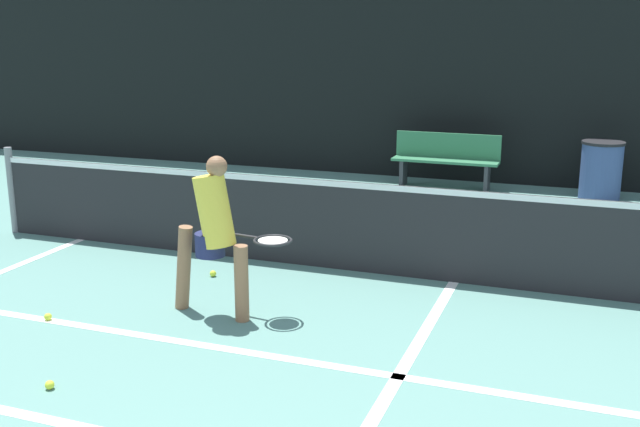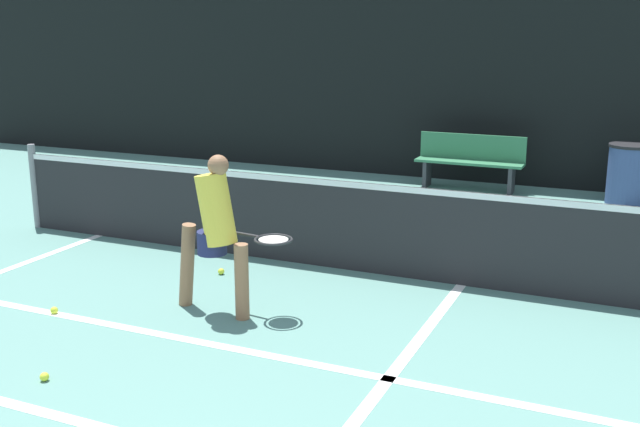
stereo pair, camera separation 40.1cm
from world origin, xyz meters
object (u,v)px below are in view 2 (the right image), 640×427
at_px(player_practicing, 216,228).
at_px(trash_bin, 629,174).
at_px(courtside_bench, 470,160).
at_px(parked_car, 424,122).

relative_size(player_practicing, trash_bin, 1.66).
relative_size(courtside_bench, trash_bin, 1.93).
xyz_separation_m(courtside_bench, parked_car, (-1.79, 3.59, 0.10)).
bearing_deg(parked_car, courtside_bench, -63.51).
bearing_deg(player_practicing, parked_car, 103.09).
distance_m(player_practicing, parked_car, 9.78).
bearing_deg(courtside_bench, player_practicing, -97.28).
distance_m(courtside_bench, parked_car, 4.01).
xyz_separation_m(player_practicing, trash_bin, (3.16, 6.09, -0.35)).
relative_size(player_practicing, courtside_bench, 0.86).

